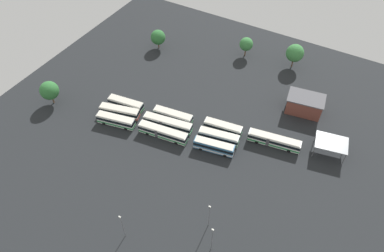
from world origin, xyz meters
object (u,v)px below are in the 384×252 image
(bus_row2_slot2, at_px, (223,128))
(tree_north_edge, at_px, (246,44))
(bus_row0_slot2, at_px, (126,104))
(bus_row1_slot0, at_px, (163,133))
(bus_row3_slot2, at_px, (274,141))
(depot_building, at_px, (305,104))
(maintenance_shelter, at_px, (332,143))
(tree_south_edge, at_px, (295,53))
(tree_east_edge, at_px, (158,37))
(bus_row2_slot0, at_px, (214,146))
(lamp_post_near_entrance, at_px, (209,215))
(bus_row0_slot0, at_px, (116,120))
(lamp_post_by_building, at_px, (212,239))
(lamp_post_mid_lot, at_px, (122,226))
(bus_row2_slot1, at_px, (219,137))
(bus_row0_slot1, at_px, (120,112))
(bus_row1_slot2, at_px, (173,116))
(bus_row1_slot1, at_px, (168,123))
(tree_northeast, at_px, (49,91))

(bus_row2_slot2, height_order, tree_north_edge, tree_north_edge)
(bus_row0_slot2, distance_m, bus_row2_slot2, 31.60)
(bus_row1_slot0, relative_size, bus_row3_slot2, 1.00)
(bus_row2_slot2, relative_size, tree_north_edge, 1.57)
(depot_building, distance_m, maintenance_shelter, 17.07)
(tree_south_edge, bearing_deg, tree_east_edge, -163.62)
(bus_row2_slot0, bearing_deg, bus_row3_slot2, 36.68)
(lamp_post_near_entrance, bearing_deg, bus_row2_slot0, 113.99)
(bus_row0_slot0, xyz_separation_m, tree_east_edge, (-10.67, 39.60, 2.82))
(bus_row0_slot2, distance_m, tree_south_edge, 60.48)
(tree_south_edge, relative_size, tree_east_edge, 1.20)
(tree_north_edge, bearing_deg, bus_row1_slot0, -95.58)
(bus_row0_slot0, height_order, lamp_post_by_building, lamp_post_by_building)
(bus_row2_slot0, distance_m, lamp_post_mid_lot, 33.96)
(lamp_post_near_entrance, xyz_separation_m, tree_north_edge, (-20.00, 66.76, 0.07))
(tree_north_edge, bearing_deg, bus_row0_slot0, -110.98)
(bus_row2_slot1, xyz_separation_m, tree_east_edge, (-40.53, 30.13, 2.82))
(bus_row2_slot0, xyz_separation_m, maintenance_shelter, (28.37, 15.38, 2.37))
(bus_row0_slot1, distance_m, lamp_post_near_entrance, 45.27)
(bus_row1_slot2, bearing_deg, bus_row2_slot1, -2.30)
(tree_south_edge, bearing_deg, bus_row0_slot0, -124.56)
(bus_row1_slot1, xyz_separation_m, lamp_post_near_entrance, (25.49, -22.08, 3.05))
(bus_row0_slot2, distance_m, bus_row1_slot0, 17.18)
(bus_row0_slot0, distance_m, bus_row0_slot1, 3.79)
(tree_east_edge, bearing_deg, lamp_post_mid_lot, -62.73)
(bus_row1_slot1, xyz_separation_m, bus_row2_slot0, (16.11, -1.01, -0.00))
(maintenance_shelter, relative_size, tree_northeast, 1.20)
(bus_row1_slot1, xyz_separation_m, maintenance_shelter, (44.48, 14.38, 2.37))
(bus_row0_slot1, bearing_deg, bus_row2_slot0, 3.78)
(lamp_post_mid_lot, bearing_deg, tree_south_edge, 80.91)
(bus_row3_slot2, distance_m, maintenance_shelter, 15.51)
(bus_row2_slot0, height_order, depot_building, depot_building)
(bus_row3_slot2, relative_size, lamp_post_mid_lot, 1.64)
(bus_row1_slot1, xyz_separation_m, tree_south_edge, (22.74, 46.94, 3.96))
(bus_row1_slot1, bearing_deg, depot_building, 39.25)
(bus_row0_slot1, xyz_separation_m, bus_row1_slot1, (15.49, 3.09, 0.00))
(bus_row0_slot1, height_order, lamp_post_mid_lot, lamp_post_mid_lot)
(bus_row1_slot0, bearing_deg, bus_row3_slot2, 24.12)
(bus_row1_slot1, xyz_separation_m, tree_east_edge, (-24.86, 32.95, 2.81))
(bus_row1_slot0, distance_m, tree_northeast, 38.98)
(bus_row2_slot2, xyz_separation_m, lamp_post_near_entrance, (10.36, -28.72, 3.05))
(bus_row1_slot2, distance_m, tree_south_edge, 49.33)
(bus_row1_slot2, xyz_separation_m, bus_row3_slot2, (30.23, 5.88, 0.00))
(maintenance_shelter, bearing_deg, tree_east_edge, 165.00)
(lamp_post_by_building, bearing_deg, bus_row1_slot2, 133.59)
(tree_east_edge, bearing_deg, bus_row1_slot0, -55.08)
(tree_north_edge, bearing_deg, bus_row1_slot1, -97.01)
(bus_row0_slot0, xyz_separation_m, tree_south_edge, (36.92, 53.60, 3.97))
(bus_row0_slot0, distance_m, tree_northeast, 23.88)
(bus_row0_slot1, bearing_deg, tree_east_edge, 104.57)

